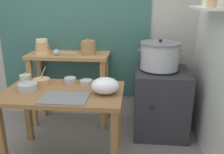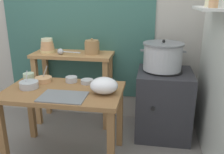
% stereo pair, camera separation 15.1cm
% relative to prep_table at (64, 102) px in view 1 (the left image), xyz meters
% --- Properties ---
extents(wall_back, '(4.40, 0.12, 2.60)m').
position_rel_prep_table_xyz_m(wall_back, '(0.11, 1.00, 0.69)').
color(wall_back, '#B2ADA3').
rests_on(wall_back, ground).
extents(prep_table, '(1.10, 0.66, 0.72)m').
position_rel_prep_table_xyz_m(prep_table, '(0.00, 0.00, 0.00)').
color(prep_table, olive).
rests_on(prep_table, ground).
extents(back_shelf_table, '(0.96, 0.40, 0.90)m').
position_rel_prep_table_xyz_m(back_shelf_table, '(-0.14, 0.73, 0.07)').
color(back_shelf_table, '#B27F4C').
rests_on(back_shelf_table, ground).
extents(stove_block, '(0.60, 0.61, 0.78)m').
position_rel_prep_table_xyz_m(stove_block, '(0.96, 0.60, -0.23)').
color(stove_block, '#2D2D33').
rests_on(stove_block, ground).
extents(steamer_pot, '(0.49, 0.44, 0.33)m').
position_rel_prep_table_xyz_m(steamer_pot, '(0.92, 0.62, 0.32)').
color(steamer_pot, '#B7BABF').
rests_on(steamer_pot, stove_block).
extents(clay_pot, '(0.17, 0.17, 0.19)m').
position_rel_prep_table_xyz_m(clay_pot, '(0.10, 0.73, 0.37)').
color(clay_pot, '#A37A4C').
rests_on(clay_pot, back_shelf_table).
extents(bowl_stack_enamel, '(0.17, 0.17, 0.17)m').
position_rel_prep_table_xyz_m(bowl_stack_enamel, '(-0.45, 0.72, 0.37)').
color(bowl_stack_enamel, '#E5C684').
rests_on(bowl_stack_enamel, back_shelf_table).
extents(ladle, '(0.29, 0.08, 0.07)m').
position_rel_prep_table_xyz_m(ladle, '(-0.24, 0.65, 0.33)').
color(ladle, '#B7BABF').
rests_on(ladle, back_shelf_table).
extents(serving_tray, '(0.40, 0.28, 0.01)m').
position_rel_prep_table_xyz_m(serving_tray, '(0.06, -0.17, 0.12)').
color(serving_tray, slate).
rests_on(serving_tray, prep_table).
extents(plastic_bag, '(0.25, 0.22, 0.15)m').
position_rel_prep_table_xyz_m(plastic_bag, '(0.39, -0.02, 0.18)').
color(plastic_bag, white).
rests_on(plastic_bag, prep_table).
extents(prep_bowl_0, '(0.18, 0.18, 0.16)m').
position_rel_prep_table_xyz_m(prep_bowl_0, '(-0.33, -0.01, 0.15)').
color(prep_bowl_0, '#B7BABF').
rests_on(prep_bowl_0, prep_table).
extents(prep_bowl_1, '(0.12, 0.12, 0.05)m').
position_rel_prep_table_xyz_m(prep_bowl_1, '(0.01, 0.22, 0.14)').
color(prep_bowl_1, '#B7BABF').
rests_on(prep_bowl_1, prep_table).
extents(prep_bowl_2, '(0.17, 0.17, 0.17)m').
position_rel_prep_table_xyz_m(prep_bowl_2, '(-0.27, 0.18, 0.14)').
color(prep_bowl_2, tan).
rests_on(prep_bowl_2, prep_table).
extents(prep_bowl_3, '(0.11, 0.11, 0.06)m').
position_rel_prep_table_xyz_m(prep_bowl_3, '(-0.47, 0.25, 0.14)').
color(prep_bowl_3, '#B7D1AD').
rests_on(prep_bowl_3, prep_table).
extents(prep_bowl_4, '(0.12, 0.12, 0.04)m').
position_rel_prep_table_xyz_m(prep_bowl_4, '(0.18, 0.20, 0.13)').
color(prep_bowl_4, '#B7BABF').
rests_on(prep_bowl_4, prep_table).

